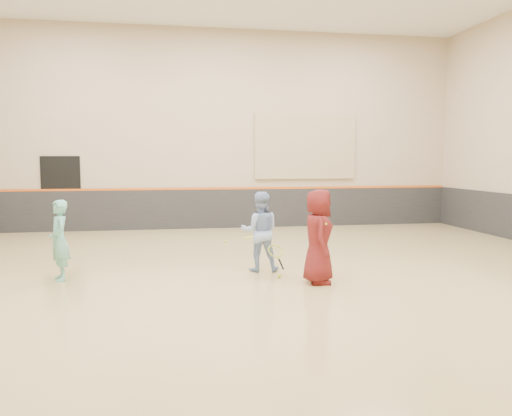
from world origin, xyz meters
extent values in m
cube|color=tan|center=(0.00, 0.00, -0.10)|extent=(15.00, 12.00, 0.20)
cube|color=tan|center=(0.00, 6.01, 3.00)|extent=(15.00, 0.02, 6.00)
cube|color=tan|center=(0.00, -6.01, 3.00)|extent=(15.00, 0.02, 6.00)
cube|color=#232326|center=(0.00, 5.97, 0.60)|extent=(14.90, 0.04, 1.20)
cube|color=#D85914|center=(0.00, 5.96, 1.22)|extent=(14.90, 0.03, 0.06)
cube|color=tan|center=(2.80, 5.95, 2.50)|extent=(3.20, 0.08, 2.00)
cube|color=black|center=(-4.50, 5.98, 1.10)|extent=(1.10, 0.05, 2.20)
imported|color=#6BB9AD|center=(-3.26, -0.22, 0.70)|extent=(0.50, 0.60, 1.41)
imported|color=#8CA8D9|center=(0.30, -0.06, 0.75)|extent=(0.80, 0.67, 1.50)
imported|color=maroon|center=(1.11, -1.15, 0.80)|extent=(0.64, 0.86, 1.60)
sphere|color=#C6D130|center=(0.54, -0.69, 0.03)|extent=(0.07, 0.07, 0.07)
sphere|color=#BDD231|center=(1.18, -1.34, 1.04)|extent=(0.07, 0.07, 0.07)
sphere|color=#C9E335|center=(0.01, 3.25, 0.03)|extent=(0.07, 0.07, 0.07)
camera|label=1|loc=(-1.32, -9.21, 2.10)|focal=35.00mm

